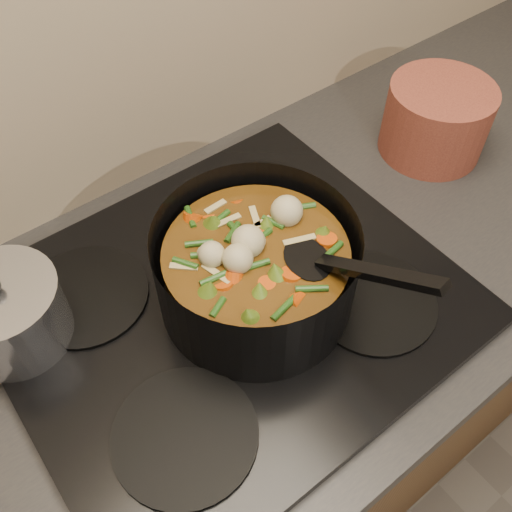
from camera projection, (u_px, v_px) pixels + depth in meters
counter at (238, 429)px, 1.18m from camera, size 2.64×0.64×0.91m
stovetop at (229, 303)px, 0.82m from camera, size 0.62×0.54×0.03m
stockpot at (256, 270)px, 0.77m from camera, size 0.28×0.36×0.20m
saucepan at (9, 314)px, 0.74m from camera, size 0.15×0.15×0.12m
terracotta_crock at (436, 120)px, 1.00m from camera, size 0.20×0.20×0.13m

